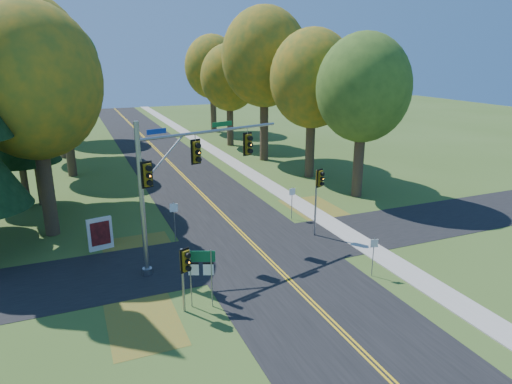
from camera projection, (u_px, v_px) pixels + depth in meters
name	position (u px, v px, depth m)	size (l,w,h in m)	color
ground	(272.00, 263.00, 25.16)	(160.00, 160.00, 0.00)	#39541D
road_main	(272.00, 263.00, 25.16)	(8.00, 160.00, 0.02)	black
road_cross	(258.00, 249.00, 26.93)	(60.00, 6.00, 0.02)	black
centerline_left	(270.00, 263.00, 25.12)	(0.10, 160.00, 0.01)	gold
centerline_right	(274.00, 263.00, 25.19)	(0.10, 160.00, 0.01)	gold
sidewalk_east	(366.00, 245.00, 27.43)	(1.60, 160.00, 0.06)	#9E998E
leaf_patch_w_near	(141.00, 254.00, 26.31)	(4.00, 6.00, 0.00)	brown
leaf_patch_e	(323.00, 214.00, 32.96)	(3.50, 8.00, 0.00)	brown
leaf_patch_w_far	(143.00, 321.00, 19.76)	(3.00, 5.00, 0.00)	brown
tree_w_a	(33.00, 82.00, 26.59)	(8.00, 8.00, 14.15)	#38281C
tree_e_a	(363.00, 89.00, 34.66)	(7.20, 7.20, 12.73)	#38281C
tree_w_b	(27.00, 64.00, 32.21)	(8.60, 8.60, 15.38)	#38281C
tree_e_b	(313.00, 79.00, 40.35)	(7.60, 7.60, 13.33)	#38281C
tree_w_c	(63.00, 90.00, 40.95)	(6.80, 6.80, 11.91)	#38281C
tree_e_c	(265.00, 58.00, 46.59)	(8.80, 8.80, 15.79)	#38281C
tree_w_d	(54.00, 66.00, 47.89)	(8.20, 8.20, 14.56)	#38281C
tree_e_d	(230.00, 78.00, 55.18)	(7.00, 7.00, 12.32)	#38281C
tree_w_e	(65.00, 62.00, 57.87)	(8.40, 8.40, 14.97)	#38281C
tree_e_e	(213.00, 67.00, 64.80)	(7.80, 7.80, 13.74)	#38281C
pine_c	(8.00, 74.00, 31.69)	(5.60, 5.60, 20.56)	#38281C
traffic_mast	(180.00, 173.00, 23.70)	(8.55, 2.90, 8.03)	gray
east_signal_pole	(319.00, 186.00, 27.97)	(0.49, 0.58, 4.38)	gray
ped_signal_pole	(185.00, 265.00, 19.70)	(0.46, 0.56, 3.13)	#919299
route_sign_cluster	(201.00, 267.00, 20.33)	(1.24, 0.52, 2.83)	gray
info_kiosk	(100.00, 234.00, 26.68)	(1.43, 0.45, 1.97)	silver
reg_sign_e_north	(292.00, 197.00, 31.45)	(0.44, 0.07, 2.31)	gray
reg_sign_e_south	(374.00, 250.00, 23.34)	(0.40, 0.12, 2.13)	gray
reg_sign_w	(174.00, 215.00, 27.64)	(0.48, 0.11, 2.52)	gray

